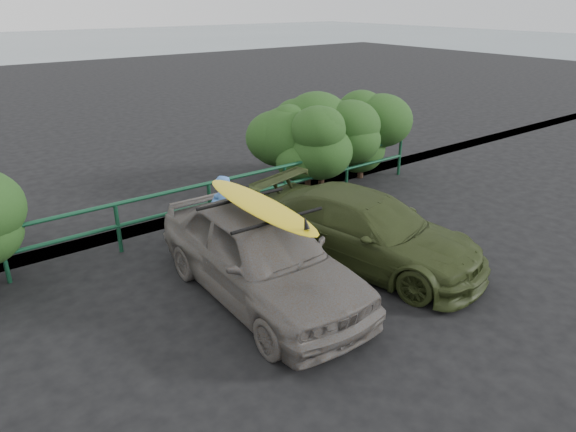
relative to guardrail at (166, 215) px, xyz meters
name	(u,v)px	position (x,y,z in m)	size (l,w,h in m)	color
ground	(326,365)	(0.00, -5.00, -0.52)	(80.00, 80.00, 0.00)	black
guardrail	(166,215)	(0.00, 0.00, 0.00)	(14.00, 0.08, 1.04)	#123F27
shrub_right	(335,141)	(5.00, 0.50, 0.66)	(3.20, 2.40, 2.36)	#234719
sedan	(260,254)	(0.31, -2.97, 0.25)	(1.81, 4.50, 1.53)	#5E5954
olive_vehicle	(366,230)	(2.55, -3.15, 0.13)	(1.83, 4.49, 1.30)	#303C1A
man	(223,217)	(0.54, -1.38, 0.30)	(0.60, 0.39, 1.63)	#4174C4
roof_rack	(259,209)	(0.31, -2.97, 1.04)	(1.62, 1.14, 0.05)	black
surfboard	(259,205)	(0.31, -2.97, 1.11)	(0.61, 2.92, 0.09)	yellow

